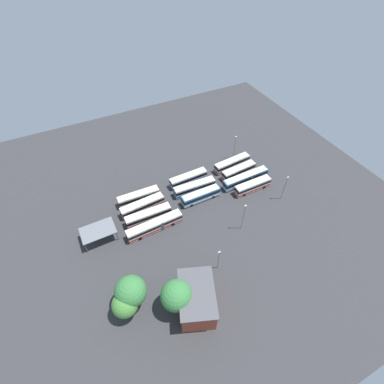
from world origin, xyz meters
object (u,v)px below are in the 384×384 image
object	(u,v)px
bus_row0_slot0	(232,163)
tree_northwest	(131,291)
bus_row2_slot0	(139,197)
bus_row1_slot2	(201,196)
lamp_post_mid_lot	(285,187)
tree_northeast	(125,305)
bus_row1_slot1	(194,187)
depot_building	(197,299)
bus_row0_slot1	(239,171)
lamp_post_by_building	(243,216)
lamp_post_near_entrance	(235,147)
bus_row0_slot2	(246,178)
lamp_post_far_corner	(218,259)
maintenance_shelter	(98,231)
bus_row2_slot2	(148,215)
bus_row2_slot1	(142,206)
bus_row0_slot3	(253,186)
tree_south_edge	(176,296)
bus_row1_slot0	(188,178)
bus_row2_slot3	(155,225)

from	to	relation	value
bus_row0_slot0	tree_northwest	bearing A→B (deg)	33.72
bus_row2_slot0	bus_row1_slot2	bearing A→B (deg)	154.68
lamp_post_mid_lot	tree_northeast	world-z (taller)	lamp_post_mid_lot
bus_row1_slot1	depot_building	distance (m)	35.68
tree_northwest	bus_row0_slot1	bearing A→B (deg)	-150.16
lamp_post_by_building	bus_row2_slot0	bearing A→B (deg)	-45.57
lamp_post_mid_lot	tree_northeast	size ratio (longest dim) A/B	1.19
lamp_post_mid_lot	lamp_post_near_entrance	size ratio (longest dim) A/B	0.98
bus_row2_slot0	lamp_post_near_entrance	world-z (taller)	lamp_post_near_entrance
bus_row0_slot0	lamp_post_by_building	xyz separation A→B (m)	(11.22, 22.82, 3.41)
bus_row0_slot2	lamp_post_far_corner	size ratio (longest dim) A/B	2.17
bus_row1_slot1	bus_row2_slot0	size ratio (longest dim) A/B	1.06
maintenance_shelter	lamp_post_far_corner	bearing A→B (deg)	137.65
tree_northeast	bus_row2_slot2	bearing A→B (deg)	-120.47
maintenance_shelter	bus_row1_slot1	bearing A→B (deg)	-171.78
bus_row2_slot1	maintenance_shelter	world-z (taller)	maintenance_shelter
bus_row2_slot0	lamp_post_far_corner	size ratio (longest dim) A/B	1.71
bus_row0_slot2	bus_row0_slot3	size ratio (longest dim) A/B	1.31
bus_row0_slot1	bus_row0_slot2	xyz separation A→B (m)	(-0.04, 3.99, 0.00)
lamp_post_by_building	tree_northwest	bearing A→B (deg)	11.58
bus_row1_slot1	bus_row1_slot2	bearing A→B (deg)	90.48
bus_row2_slot2	tree_south_edge	bearing A→B (deg)	83.20
bus_row0_slot3	maintenance_shelter	bearing A→B (deg)	-3.81
bus_row1_slot2	tree_northeast	world-z (taller)	tree_northeast
bus_row0_slot0	bus_row1_slot2	xyz separation A→B (m)	(16.33, 8.45, -0.00)
bus_row2_slot1	bus_row0_slot2	bearing A→B (deg)	173.44
bus_row1_slot0	bus_row2_slot0	world-z (taller)	same
bus_row1_slot0	bus_row2_slot2	bearing A→B (deg)	26.96
lamp_post_by_building	depot_building	bearing A→B (deg)	33.01
bus_row1_slot0	bus_row2_slot3	world-z (taller)	same
bus_row0_slot1	depot_building	bearing A→B (deg)	45.13
lamp_post_far_corner	tree_northwest	xyz separation A→B (m)	(21.15, -0.77, 1.93)
bus_row0_slot2	lamp_post_far_corner	bearing A→B (deg)	43.73
bus_row2_slot1	bus_row2_slot2	bearing A→B (deg)	93.46
tree_northeast	lamp_post_far_corner	bearing A→B (deg)	-178.05
lamp_post_near_entrance	lamp_post_far_corner	bearing A→B (deg)	52.37
bus_row2_slot2	lamp_post_by_building	distance (m)	26.27
lamp_post_near_entrance	lamp_post_by_building	bearing A→B (deg)	61.65
bus_row0_slot3	lamp_post_by_building	bearing A→B (deg)	44.15
lamp_post_near_entrance	tree_south_edge	distance (m)	55.13
bus_row0_slot3	tree_northeast	size ratio (longest dim) A/B	1.60
bus_row2_slot0	tree_south_edge	size ratio (longest dim) A/B	1.33
bus_row0_slot0	bus_row2_slot0	bearing A→B (deg)	0.94
bus_row0_slot1	lamp_post_far_corner	size ratio (longest dim) A/B	1.66
bus_row2_slot1	bus_row1_slot1	bearing A→B (deg)	179.78
bus_row2_slot3	lamp_post_by_building	world-z (taller)	lamp_post_by_building
bus_row0_slot1	tree_northeast	world-z (taller)	tree_northeast
lamp_post_mid_lot	lamp_post_far_corner	bearing A→B (deg)	21.51
bus_row1_slot1	lamp_post_far_corner	bearing A→B (deg)	75.20
bus_row1_slot1	maintenance_shelter	distance (m)	30.87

